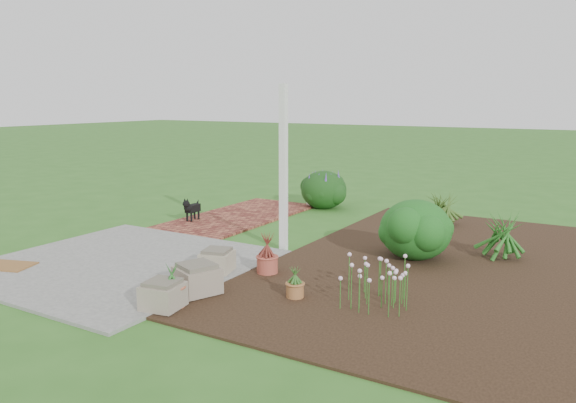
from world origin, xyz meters
The scene contains 19 objects.
ground centered at (0.00, 0.00, 0.00)m, with size 80.00×80.00×0.00m, color #2F641F.
concrete_patio centered at (-1.25, -1.75, 0.02)m, with size 3.50×3.50×0.04m, color slate.
brick_path centered at (-1.70, 1.75, 0.02)m, with size 1.60×3.50×0.04m, color #5A231C.
garden_bed centered at (2.50, 0.50, 0.01)m, with size 4.00×7.00×0.03m, color black.
veranda_post centered at (0.30, 0.10, 1.25)m, with size 0.10×0.10×2.50m, color white.
stone_trough_near centered at (0.48, -2.72, 0.17)m, with size 0.40×0.40×0.26m, color #786D5B.
stone_trough_mid centered at (0.48, -2.14, 0.19)m, with size 0.45×0.45×0.30m, color #796D5A.
stone_trough_far centered at (0.17, -1.37, 0.17)m, with size 0.39×0.39×0.26m, color gray.
coir_doormat centered at (-2.43, -2.67, 0.05)m, with size 0.69×0.44×0.02m, color brown.
black_dog centered at (-2.18, 0.88, 0.28)m, with size 0.16×0.47×0.41m.
cream_ceramic_urn centered at (-1.03, 3.48, 0.21)m, with size 0.26×0.26×0.35m, color beige.
evergreen_shrub centered at (2.19, 0.63, 0.46)m, with size 1.02×1.02×0.87m, color #104215.
agapanthus_clump_back centered at (3.25, 1.26, 0.42)m, with size 0.87×0.87×0.79m, color #133A0F, non-canonical shape.
agapanthus_clump_front centered at (1.93, 2.98, 0.39)m, with size 0.82×0.82×0.73m, color #1B3C0F, non-canonical shape.
pink_flower_patch centered at (2.45, -1.38, 0.30)m, with size 0.85×0.85×0.55m, color #113D0F, non-canonical shape.
terracotta_pot_bronze centered at (0.75, -1.06, 0.14)m, with size 0.28×0.28×0.22m, color #9D4435.
terracotta_pot_small_left centered at (1.53, -1.67, 0.12)m, with size 0.20×0.20×0.17m, color #915B31.
terracotta_pot_small_right centered at (0.52, -2.61, 0.15)m, with size 0.28×0.28×0.23m, color #A75338.
purple_flowering_bush centered at (-0.73, 3.43, 0.41)m, with size 0.96×0.96×0.82m, color black.
Camera 1 is at (4.62, -7.00, 2.28)m, focal length 35.00 mm.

